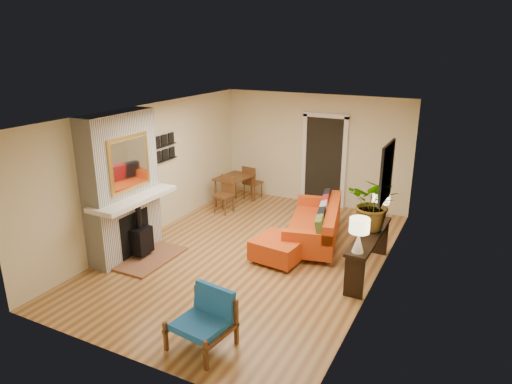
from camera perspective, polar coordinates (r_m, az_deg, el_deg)
room_shell at (r=10.12m, az=9.36°, el=3.86°), size 6.50×6.50×6.50m
fireplace at (r=8.33m, az=-16.22°, el=0.24°), size 1.09×1.68×2.60m
sofa at (r=8.90m, az=7.74°, el=-4.05°), size 1.35×2.24×0.82m
ottoman at (r=8.15m, az=2.87°, el=-7.00°), size 0.90×0.90×0.41m
blue_chair at (r=6.04m, az=-6.28°, el=-15.16°), size 0.79×0.77×0.74m
dining_table at (r=10.78m, az=-2.45°, el=1.20°), size 0.79×1.60×0.85m
console_table at (r=7.78m, az=13.94°, el=-6.10°), size 0.34×1.85×0.72m
lamp_near at (r=6.91m, az=12.76°, el=-4.79°), size 0.30×0.30×0.54m
lamp_far at (r=8.24m, az=15.33°, el=-1.20°), size 0.30×0.30×0.54m
houseplant at (r=7.77m, az=14.60°, el=-1.39°), size 0.89×0.80×0.91m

